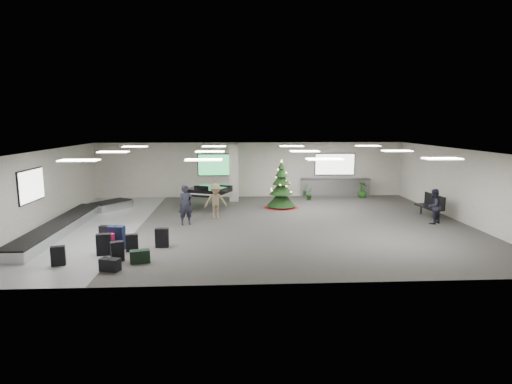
{
  "coord_description": "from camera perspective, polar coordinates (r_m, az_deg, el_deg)",
  "views": [
    {
      "loc": [
        -1.06,
        -18.02,
        4.34
      ],
      "look_at": [
        -0.01,
        1.0,
        1.24
      ],
      "focal_mm": 30.0,
      "sensor_mm": 36.0,
      "label": 1
    }
  ],
  "objects": [
    {
      "name": "pink_suitcase",
      "position": [
        15.44,
        -19.04,
        -6.39
      ],
      "size": [
        0.43,
        0.28,
        0.65
      ],
      "rotation": [
        0.0,
        0.0,
        0.15
      ],
      "color": "#EB1E55",
      "rests_on": "ground"
    },
    {
      "name": "bench",
      "position": [
        21.39,
        22.36,
        -1.54
      ],
      "size": [
        0.71,
        1.72,
        1.06
      ],
      "rotation": [
        0.0,
        0.0,
        0.09
      ],
      "color": "black",
      "rests_on": "ground"
    },
    {
      "name": "traveler_bench",
      "position": [
        20.0,
        22.59,
        -1.79
      ],
      "size": [
        0.93,
        0.88,
        1.52
      ],
      "primitive_type": "imported",
      "rotation": [
        0.0,
        0.0,
        3.7
      ],
      "color": "black",
      "rests_on": "ground"
    },
    {
      "name": "black_duffel",
      "position": [
        13.53,
        -18.88,
        -9.14
      ],
      "size": [
        0.64,
        0.47,
        0.39
      ],
      "rotation": [
        0.0,
        0.0,
        -0.31
      ],
      "color": "black",
      "rests_on": "ground"
    },
    {
      "name": "service_counter",
      "position": [
        25.69,
        10.53,
        0.59
      ],
      "size": [
        4.05,
        0.65,
        1.08
      ],
      "color": "silver",
      "rests_on": "ground"
    },
    {
      "name": "ground",
      "position": [
        18.57,
        0.21,
        -4.28
      ],
      "size": [
        18.0,
        18.0,
        0.0
      ],
      "primitive_type": "plane",
      "color": "#32302D",
      "rests_on": "ground"
    },
    {
      "name": "traveler_a",
      "position": [
        18.53,
        -9.33,
        -1.72
      ],
      "size": [
        0.71,
        0.56,
        1.72
      ],
      "primitive_type": "imported",
      "rotation": [
        0.0,
        0.0,
        0.27
      ],
      "color": "black",
      "rests_on": "ground"
    },
    {
      "name": "suitcase_7",
      "position": [
        15.27,
        -16.2,
        -6.49
      ],
      "size": [
        0.44,
        0.3,
        0.61
      ],
      "rotation": [
        0.0,
        0.0,
        0.23
      ],
      "color": "black",
      "rests_on": "ground"
    },
    {
      "name": "potted_plant_left",
      "position": [
        24.37,
        7.11,
        -0.2
      ],
      "size": [
        0.53,
        0.53,
        0.75
      ],
      "primitive_type": "imported",
      "rotation": [
        0.0,
        0.0,
        0.81
      ],
      "color": "#143A12",
      "rests_on": "ground"
    },
    {
      "name": "baggage_carousel",
      "position": [
        19.62,
        -23.34,
        -3.68
      ],
      "size": [
        2.28,
        9.71,
        0.43
      ],
      "color": "silver",
      "rests_on": "ground"
    },
    {
      "name": "green_duffel",
      "position": [
        14.01,
        -15.22,
        -8.28
      ],
      "size": [
        0.66,
        0.46,
        0.42
      ],
      "rotation": [
        0.0,
        0.0,
        0.28
      ],
      "color": "black",
      "rests_on": "ground"
    },
    {
      "name": "navy_suitcase",
      "position": [
        15.58,
        -18.09,
        -5.82
      ],
      "size": [
        0.58,
        0.39,
        0.85
      ],
      "rotation": [
        0.0,
        0.0,
        -0.16
      ],
      "color": "black",
      "rests_on": "ground"
    },
    {
      "name": "traveler_b",
      "position": [
        19.6,
        -5.39,
        -1.2
      ],
      "size": [
        1.12,
        0.76,
        1.6
      ],
      "primitive_type": "imported",
      "rotation": [
        0.0,
        0.0,
        0.17
      ],
      "color": "#7D684D",
      "rests_on": "ground"
    },
    {
      "name": "suitcase_8",
      "position": [
        16.77,
        -19.44,
        -5.24
      ],
      "size": [
        0.44,
        0.29,
        0.62
      ],
      "rotation": [
        0.0,
        0.0,
        -0.16
      ],
      "color": "black",
      "rests_on": "ground"
    },
    {
      "name": "potted_plant_right",
      "position": [
        25.76,
        14.05,
        0.27
      ],
      "size": [
        0.7,
        0.7,
        0.9
      ],
      "primitive_type": "imported",
      "rotation": [
        0.0,
        0.0,
        2.51
      ],
      "color": "#143A12",
      "rests_on": "ground"
    },
    {
      "name": "suitcase_3",
      "position": [
        15.47,
        -12.43,
        -5.96
      ],
      "size": [
        0.45,
        0.25,
        0.7
      ],
      "rotation": [
        0.0,
        0.0,
        0.0
      ],
      "color": "black",
      "rests_on": "ground"
    },
    {
      "name": "room_envelope",
      "position": [
        18.81,
        -1.06,
        3.11
      ],
      "size": [
        18.02,
        14.02,
        3.21
      ],
      "color": "#ADA79F",
      "rests_on": "ground"
    },
    {
      "name": "grand_piano",
      "position": [
        21.89,
        -6.45,
        0.14
      ],
      "size": [
        2.42,
        2.7,
        1.27
      ],
      "rotation": [
        0.0,
        0.0,
        -0.41
      ],
      "color": "black",
      "rests_on": "ground"
    },
    {
      "name": "suitcase_5",
      "position": [
        14.55,
        -24.88,
        -7.74
      ],
      "size": [
        0.45,
        0.32,
        0.63
      ],
      "rotation": [
        0.0,
        0.0,
        0.27
      ],
      "color": "black",
      "rests_on": "ground"
    },
    {
      "name": "suitcase_0",
      "position": [
        14.35,
        -18.01,
        -7.52
      ],
      "size": [
        0.46,
        0.37,
        0.64
      ],
      "rotation": [
        0.0,
        0.0,
        0.43
      ],
      "color": "black",
      "rests_on": "ground"
    },
    {
      "name": "christmas_tree",
      "position": [
        21.97,
        3.39,
        0.11
      ],
      "size": [
        1.77,
        1.77,
        2.52
      ],
      "color": "#651009",
      "rests_on": "ground"
    },
    {
      "name": "suitcase_1",
      "position": [
        15.07,
        -19.63,
        -6.62
      ],
      "size": [
        0.51,
        0.33,
        0.75
      ],
      "rotation": [
        0.0,
        0.0,
        0.19
      ],
      "color": "black",
      "rests_on": "ground"
    }
  ]
}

